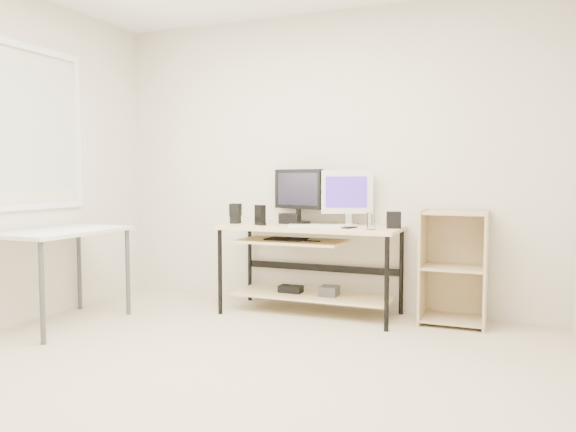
# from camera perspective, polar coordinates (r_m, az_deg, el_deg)

# --- Properties ---
(room) EXTENTS (4.01, 4.01, 2.62)m
(room) POSITION_cam_1_polar(r_m,az_deg,el_deg) (3.29, -9.66, 6.67)
(room) COLOR beige
(room) RESTS_ON ground
(desk) EXTENTS (1.50, 0.65, 0.75)m
(desk) POSITION_cam_1_polar(r_m,az_deg,el_deg) (4.74, 2.04, -3.54)
(desk) COLOR beige
(desk) RESTS_ON ground
(side_table) EXTENTS (0.60, 1.00, 0.75)m
(side_table) POSITION_cam_1_polar(r_m,az_deg,el_deg) (4.71, -22.00, -2.26)
(side_table) COLOR silver
(side_table) RESTS_ON ground
(shelf_unit) EXTENTS (0.50, 0.40, 0.90)m
(shelf_unit) POSITION_cam_1_polar(r_m,az_deg,el_deg) (4.65, 16.53, -4.94)
(shelf_unit) COLOR tan
(shelf_unit) RESTS_ON ground
(black_monitor) EXTENTS (0.51, 0.23, 0.48)m
(black_monitor) POSITION_cam_1_polar(r_m,az_deg,el_deg) (4.93, 1.06, 2.40)
(black_monitor) COLOR black
(black_monitor) RESTS_ON desk
(white_imac) EXTENTS (0.42, 0.21, 0.47)m
(white_imac) POSITION_cam_1_polar(r_m,az_deg,el_deg) (4.77, 6.01, 2.29)
(white_imac) COLOR silver
(white_imac) RESTS_ON desk
(keyboard) EXTENTS (0.50, 0.28, 0.02)m
(keyboard) POSITION_cam_1_polar(r_m,az_deg,el_deg) (4.62, 3.07, -1.00)
(keyboard) COLOR silver
(keyboard) RESTS_ON desk
(mouse) EXTENTS (0.09, 0.13, 0.04)m
(mouse) POSITION_cam_1_polar(r_m,az_deg,el_deg) (4.53, 6.23, -0.96)
(mouse) COLOR #BCBCC1
(mouse) RESTS_ON desk
(center_speaker) EXTENTS (0.19, 0.10, 0.09)m
(center_speaker) POSITION_cam_1_polar(r_m,az_deg,el_deg) (4.89, 0.19, -0.28)
(center_speaker) COLOR black
(center_speaker) RESTS_ON desk
(speaker_left) EXTENTS (0.10, 0.10, 0.18)m
(speaker_left) POSITION_cam_1_polar(r_m,az_deg,el_deg) (4.96, -5.36, 0.30)
(speaker_left) COLOR black
(speaker_left) RESTS_ON desk
(speaker_right) EXTENTS (0.14, 0.14, 0.13)m
(speaker_right) POSITION_cam_1_polar(r_m,az_deg,el_deg) (4.57, 10.69, -0.39)
(speaker_right) COLOR black
(speaker_right) RESTS_ON desk
(audio_controller) EXTENTS (0.10, 0.08, 0.17)m
(audio_controller) POSITION_cam_1_polar(r_m,az_deg,el_deg) (4.78, -2.85, 0.11)
(audio_controller) COLOR black
(audio_controller) RESTS_ON desk
(volume_puck) EXTENTS (0.07, 0.07, 0.02)m
(volume_puck) POSITION_cam_1_polar(r_m,az_deg,el_deg) (4.74, -2.57, -0.82)
(volume_puck) COLOR black
(volume_puck) RESTS_ON desk
(smartphone) EXTENTS (0.11, 0.15, 0.01)m
(smartphone) POSITION_cam_1_polar(r_m,az_deg,el_deg) (4.52, 6.24, -1.17)
(smartphone) COLOR black
(smartphone) RESTS_ON desk
(coaster) EXTENTS (0.11, 0.11, 0.01)m
(coaster) POSITION_cam_1_polar(r_m,az_deg,el_deg) (4.39, 8.41, -1.37)
(coaster) COLOR #966C43
(coaster) RESTS_ON desk
(drinking_glass) EXTENTS (0.09, 0.09, 0.13)m
(drinking_glass) POSITION_cam_1_polar(r_m,az_deg,el_deg) (4.39, 8.42, -0.49)
(drinking_glass) COLOR white
(drinking_glass) RESTS_ON coaster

